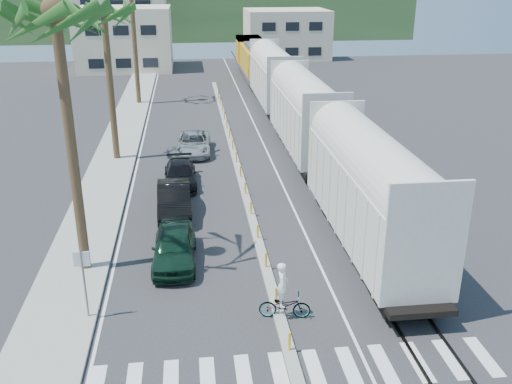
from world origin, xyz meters
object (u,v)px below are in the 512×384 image
(car_lead, at_px, (174,247))
(car_second, at_px, (174,200))
(cyclist, at_px, (284,300))
(street_sign, at_px, (83,274))

(car_lead, relative_size, car_second, 0.95)
(car_lead, xyz_separation_m, cyclist, (4.23, -4.93, -0.07))
(cyclist, bearing_deg, car_second, 31.63)
(car_lead, height_order, car_second, car_second)
(street_sign, relative_size, car_second, 0.58)
(cyclist, bearing_deg, street_sign, 93.62)
(car_lead, height_order, cyclist, cyclist)
(car_lead, xyz_separation_m, car_second, (-0.08, 5.67, 0.02))
(street_sign, xyz_separation_m, cyclist, (7.49, -0.77, -1.22))
(street_sign, relative_size, car_lead, 0.62)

